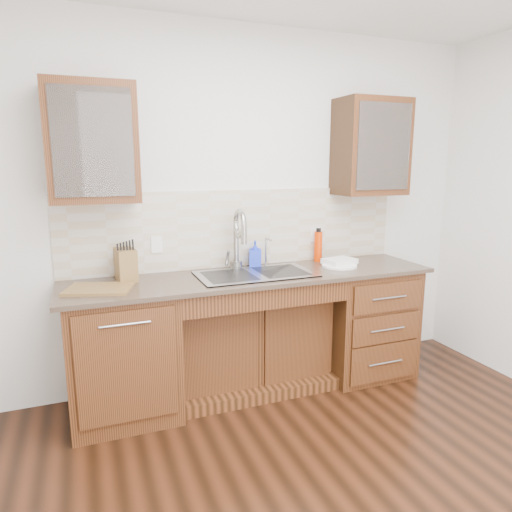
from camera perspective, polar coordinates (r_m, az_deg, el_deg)
name	(u,v)px	position (r m, az deg, el deg)	size (l,w,h in m)	color
wall_back	(238,209)	(3.59, -2.30, 5.90)	(4.00, 0.10, 2.70)	silver
base_cabinet_left	(123,353)	(3.28, -16.28, -11.57)	(0.70, 0.62, 0.88)	#593014
base_cabinet_center	(250,342)	(3.58, -0.76, -10.64)	(1.20, 0.44, 0.70)	#593014
base_cabinet_right	(362,319)	(3.89, 13.09, -7.71)	(0.70, 0.62, 0.88)	#593014
countertop	(255,276)	(3.32, -0.15, -2.54)	(2.70, 0.65, 0.03)	#84705B
backsplash	(240,228)	(3.55, -1.97, 3.48)	(2.70, 0.02, 0.59)	beige
sink	(256,286)	(3.32, -0.06, -3.77)	(0.84, 0.46, 0.19)	#9E9EA5
faucet	(236,243)	(3.45, -2.52, 1.64)	(0.04, 0.04, 0.40)	#999993
filter_tap	(266,251)	(3.56, 1.26, 0.65)	(0.02, 0.02, 0.24)	#999993
upper_cabinet_left	(92,143)	(3.17, -19.80, 13.10)	(0.55, 0.34, 0.75)	#593014
upper_cabinet_right	(371,147)	(3.85, 14.13, 13.03)	(0.55, 0.34, 0.75)	#593014
outlet_left	(157,245)	(3.40, -12.31, 1.40)	(0.08, 0.01, 0.12)	white
outlet_right	(315,235)	(3.81, 7.40, 2.65)	(0.08, 0.01, 0.12)	white
soap_bottle	(255,254)	(3.53, -0.11, 0.27)	(0.09, 0.09, 0.20)	blue
water_bottle	(318,247)	(3.76, 7.77, 1.17)	(0.07, 0.07, 0.24)	red
plate	(339,266)	(3.62, 10.38, -1.18)	(0.27, 0.27, 0.02)	white
dish_towel	(339,261)	(3.65, 10.39, -0.63)	(0.24, 0.18, 0.04)	silver
knife_block	(126,265)	(3.24, -15.96, -1.06)	(0.12, 0.20, 0.22)	brown
cutting_board	(99,289)	(3.07, -19.01, -3.90)	(0.40, 0.28, 0.02)	#8E5E41
cup_left_a	(67,151)	(3.16, -22.61, 11.98)	(0.13, 0.13, 0.10)	silver
cup_left_b	(109,152)	(3.17, -17.93, 12.25)	(0.10, 0.10, 0.09)	white
cup_right_a	(359,155)	(3.79, 12.81, 12.26)	(0.11, 0.11, 0.09)	white
cup_right_b	(377,155)	(3.89, 14.94, 12.10)	(0.09, 0.09, 0.08)	silver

